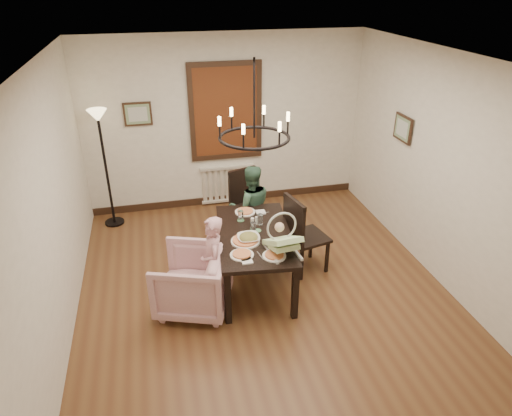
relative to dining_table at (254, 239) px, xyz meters
name	(u,v)px	position (x,y,z in m)	size (l,w,h in m)	color
room_shell	(256,174)	(0.08, 0.25, 0.75)	(4.51, 5.00, 2.81)	brown
dining_table	(254,239)	(0.00, 0.00, 0.00)	(1.06, 1.66, 0.73)	black
chair_far	(249,205)	(0.20, 1.18, -0.14)	(0.45, 0.45, 1.02)	black
chair_right	(308,233)	(0.75, 0.16, -0.10)	(0.48, 0.48, 1.09)	black
armchair	(192,281)	(-0.81, -0.31, -0.27)	(0.81, 0.83, 0.75)	beige
elderly_woman	(213,269)	(-0.56, -0.28, -0.17)	(0.35, 0.23, 0.96)	#CE919A
seated_man	(251,214)	(0.15, 0.89, -0.13)	(0.50, 0.39, 1.03)	#355A45
baby_bouncer	(282,239)	(0.21, -0.48, 0.25)	(0.38, 0.51, 0.33)	#BFE29C
salad_bowl	(249,238)	(-0.11, -0.15, 0.12)	(0.32, 0.32, 0.08)	white
pizza_platter	(245,241)	(-0.15, -0.18, 0.10)	(0.34, 0.34, 0.04)	tan
drinking_glass	(253,228)	(-0.01, 0.02, 0.15)	(0.07, 0.07, 0.14)	silver
window_blinds	(226,112)	(0.08, 2.35, 0.95)	(1.00, 0.03, 1.40)	#5F3713
radiator	(228,183)	(0.08, 2.37, -0.30)	(0.92, 0.12, 0.62)	silver
picture_back	(138,114)	(-1.27, 2.36, 1.00)	(0.42, 0.03, 0.36)	black
picture_right	(403,128)	(2.29, 0.79, 1.00)	(0.42, 0.03, 0.36)	black
floor_lamp	(106,171)	(-1.82, 2.04, 0.25)	(0.30, 0.30, 1.80)	black
chandelier	(254,138)	(0.00, 0.00, 1.30)	(0.80, 0.80, 0.04)	black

